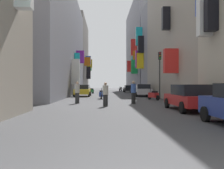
{
  "coord_description": "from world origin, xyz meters",
  "views": [
    {
      "loc": [
        -1.02,
        -2.38,
        1.45
      ],
      "look_at": [
        0.09,
        28.22,
        1.46
      ],
      "focal_mm": 37.88,
      "sensor_mm": 36.0,
      "label": 1
    }
  ],
  "objects_px": {
    "traffic_light_near_corner": "(160,67)",
    "scooter_red": "(153,95)",
    "parked_car_red": "(189,97)",
    "scooter_white": "(121,89)",
    "scooter_black": "(133,90)",
    "parked_car_yellow": "(83,90)",
    "parked_car_silver": "(142,90)",
    "pedestrian_crossing": "(105,94)",
    "parked_car_black": "(129,88)",
    "pedestrian_near_right": "(133,92)",
    "scooter_blue": "(101,94)",
    "scooter_silver": "(135,92)",
    "pedestrian_near_left": "(77,93)",
    "scooter_green": "(91,91)"
  },
  "relations": [
    {
      "from": "parked_car_silver",
      "to": "scooter_blue",
      "type": "height_order",
      "value": "parked_car_silver"
    },
    {
      "from": "pedestrian_crossing",
      "to": "scooter_black",
      "type": "bearing_deg",
      "value": 78.79
    },
    {
      "from": "parked_car_yellow",
      "to": "scooter_red",
      "type": "distance_m",
      "value": 10.31
    },
    {
      "from": "parked_car_red",
      "to": "pedestrian_near_left",
      "type": "height_order",
      "value": "pedestrian_near_left"
    },
    {
      "from": "scooter_red",
      "to": "scooter_black",
      "type": "height_order",
      "value": "same"
    },
    {
      "from": "parked_car_yellow",
      "to": "scooter_red",
      "type": "xyz_separation_m",
      "value": [
        7.26,
        -7.31,
        -0.29
      ]
    },
    {
      "from": "traffic_light_near_corner",
      "to": "scooter_black",
      "type": "bearing_deg",
      "value": 92.23
    },
    {
      "from": "parked_car_red",
      "to": "scooter_silver",
      "type": "bearing_deg",
      "value": 91.17
    },
    {
      "from": "pedestrian_crossing",
      "to": "traffic_light_near_corner",
      "type": "xyz_separation_m",
      "value": [
        5.45,
        7.6,
        2.37
      ]
    },
    {
      "from": "parked_car_red",
      "to": "scooter_red",
      "type": "relative_size",
      "value": 2.25
    },
    {
      "from": "scooter_silver",
      "to": "scooter_red",
      "type": "bearing_deg",
      "value": -88.43
    },
    {
      "from": "pedestrian_near_left",
      "to": "parked_car_red",
      "type": "bearing_deg",
      "value": -37.19
    },
    {
      "from": "parked_car_silver",
      "to": "traffic_light_near_corner",
      "type": "relative_size",
      "value": 0.95
    },
    {
      "from": "parked_car_yellow",
      "to": "traffic_light_near_corner",
      "type": "xyz_separation_m",
      "value": [
        8.16,
        -6.02,
        2.41
      ]
    },
    {
      "from": "parked_car_red",
      "to": "scooter_blue",
      "type": "xyz_separation_m",
      "value": [
        -5.02,
        10.92,
        -0.3
      ]
    },
    {
      "from": "parked_car_black",
      "to": "pedestrian_crossing",
      "type": "height_order",
      "value": "pedestrian_crossing"
    },
    {
      "from": "parked_car_yellow",
      "to": "scooter_white",
      "type": "bearing_deg",
      "value": 74.18
    },
    {
      "from": "pedestrian_crossing",
      "to": "scooter_green",
      "type": "bearing_deg",
      "value": 95.49
    },
    {
      "from": "scooter_white",
      "to": "scooter_silver",
      "type": "xyz_separation_m",
      "value": [
        0.64,
        -18.65,
        0.0
      ]
    },
    {
      "from": "parked_car_yellow",
      "to": "scooter_green",
      "type": "height_order",
      "value": "parked_car_yellow"
    },
    {
      "from": "parked_car_black",
      "to": "scooter_blue",
      "type": "bearing_deg",
      "value": -103.72
    },
    {
      "from": "scooter_silver",
      "to": "traffic_light_near_corner",
      "type": "bearing_deg",
      "value": -82.96
    },
    {
      "from": "parked_car_black",
      "to": "scooter_white",
      "type": "relative_size",
      "value": 2.33
    },
    {
      "from": "parked_car_black",
      "to": "scooter_green",
      "type": "bearing_deg",
      "value": -130.48
    },
    {
      "from": "scooter_green",
      "to": "traffic_light_near_corner",
      "type": "height_order",
      "value": "traffic_light_near_corner"
    },
    {
      "from": "scooter_red",
      "to": "pedestrian_near_right",
      "type": "xyz_separation_m",
      "value": [
        -2.43,
        -4.32,
        0.4
      ]
    },
    {
      "from": "parked_car_silver",
      "to": "scooter_green",
      "type": "height_order",
      "value": "parked_car_silver"
    },
    {
      "from": "parked_car_silver",
      "to": "traffic_light_near_corner",
      "type": "xyz_separation_m",
      "value": [
        0.8,
        -5.88,
        2.38
      ]
    },
    {
      "from": "scooter_red",
      "to": "pedestrian_crossing",
      "type": "distance_m",
      "value": 7.79
    },
    {
      "from": "scooter_silver",
      "to": "scooter_black",
      "type": "bearing_deg",
      "value": 85.47
    },
    {
      "from": "parked_car_red",
      "to": "scooter_silver",
      "type": "height_order",
      "value": "parked_car_red"
    },
    {
      "from": "parked_car_silver",
      "to": "pedestrian_near_right",
      "type": "bearing_deg",
      "value": -102.44
    },
    {
      "from": "scooter_black",
      "to": "pedestrian_near_left",
      "type": "bearing_deg",
      "value": -107.73
    },
    {
      "from": "scooter_red",
      "to": "traffic_light_near_corner",
      "type": "xyz_separation_m",
      "value": [
        0.9,
        1.29,
        2.7
      ]
    },
    {
      "from": "scooter_red",
      "to": "parked_car_black",
      "type": "bearing_deg",
      "value": 89.59
    },
    {
      "from": "traffic_light_near_corner",
      "to": "scooter_red",
      "type": "bearing_deg",
      "value": -124.85
    },
    {
      "from": "parked_car_yellow",
      "to": "scooter_silver",
      "type": "xyz_separation_m",
      "value": [
        6.96,
        3.68,
        -0.29
      ]
    },
    {
      "from": "scooter_black",
      "to": "traffic_light_near_corner",
      "type": "relative_size",
      "value": 0.38
    },
    {
      "from": "parked_car_yellow",
      "to": "scooter_silver",
      "type": "bearing_deg",
      "value": 27.83
    },
    {
      "from": "scooter_white",
      "to": "scooter_silver",
      "type": "relative_size",
      "value": 0.96
    },
    {
      "from": "parked_car_red",
      "to": "parked_car_black",
      "type": "xyz_separation_m",
      "value": [
        0.06,
        31.71,
        -0.04
      ]
    },
    {
      "from": "parked_car_yellow",
      "to": "scooter_silver",
      "type": "height_order",
      "value": "parked_car_yellow"
    },
    {
      "from": "parked_car_red",
      "to": "pedestrian_near_right",
      "type": "xyz_separation_m",
      "value": [
        -2.54,
        4.64,
        0.1
      ]
    },
    {
      "from": "parked_car_red",
      "to": "scooter_white",
      "type": "xyz_separation_m",
      "value": [
        -1.04,
        38.59,
        -0.3
      ]
    },
    {
      "from": "parked_car_yellow",
      "to": "parked_car_silver",
      "type": "xyz_separation_m",
      "value": [
        7.36,
        -0.15,
        0.03
      ]
    },
    {
      "from": "scooter_green",
      "to": "pedestrian_near_left",
      "type": "bearing_deg",
      "value": -90.33
    },
    {
      "from": "traffic_light_near_corner",
      "to": "scooter_green",
      "type": "bearing_deg",
      "value": 118.9
    },
    {
      "from": "scooter_blue",
      "to": "scooter_silver",
      "type": "relative_size",
      "value": 1.04
    },
    {
      "from": "parked_car_yellow",
      "to": "scooter_silver",
      "type": "relative_size",
      "value": 2.23
    },
    {
      "from": "scooter_red",
      "to": "pedestrian_crossing",
      "type": "height_order",
      "value": "pedestrian_crossing"
    }
  ]
}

